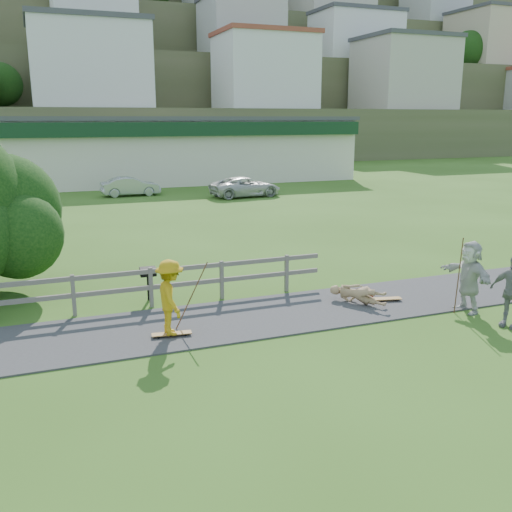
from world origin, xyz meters
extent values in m
plane|color=#345A19|center=(0.00, 0.00, 0.00)|extent=(260.00, 260.00, 0.00)
cube|color=#333335|center=(0.00, 1.50, 0.02)|extent=(34.00, 3.00, 0.04)
cube|color=#605B55|center=(-4.00, 3.30, 0.55)|extent=(0.10, 0.10, 1.10)
cube|color=#605B55|center=(-2.00, 3.30, 0.55)|extent=(0.10, 0.10, 1.10)
cube|color=#605B55|center=(0.00, 3.30, 0.55)|extent=(0.10, 0.10, 1.10)
cube|color=#605B55|center=(2.00, 3.30, 0.55)|extent=(0.10, 0.10, 1.10)
cube|color=#605B55|center=(-4.50, 3.30, 1.00)|extent=(15.00, 0.08, 0.12)
cube|color=#605B55|center=(-4.50, 3.30, 0.55)|extent=(15.00, 0.08, 0.12)
cube|color=silver|center=(4.00, 35.00, 2.40)|extent=(32.00, 10.00, 4.80)
cube|color=#13341C|center=(4.00, 29.80, 4.20)|extent=(32.00, 0.60, 1.00)
cube|color=#46464B|center=(4.00, 35.00, 4.95)|extent=(32.50, 10.50, 0.30)
cube|color=#4C5331|center=(0.00, 55.00, 3.00)|extent=(220.00, 14.00, 6.00)
cube|color=beige|center=(0.00, 55.00, 9.50)|extent=(10.00, 9.00, 7.00)
cube|color=#46464B|center=(0.00, 55.00, 13.25)|extent=(10.40, 9.40, 0.50)
cube|color=#4C5331|center=(0.00, 68.00, 6.50)|extent=(220.00, 14.00, 13.00)
cube|color=beige|center=(0.00, 68.00, 16.50)|extent=(10.00, 9.00, 7.00)
cube|color=#4C5331|center=(0.00, 81.00, 10.50)|extent=(220.00, 14.00, 21.00)
cube|color=#4C5331|center=(0.00, 94.00, 15.00)|extent=(220.00, 14.00, 30.00)
cube|color=#4C5331|center=(0.00, 108.00, 20.00)|extent=(220.00, 14.00, 40.00)
imported|color=#BD8E11|center=(-2.00, 0.91, 0.88)|extent=(0.70, 1.16, 1.77)
imported|color=tan|center=(3.32, 1.47, 0.29)|extent=(1.56, 1.19, 0.58)
imported|color=gray|center=(5.90, -1.36, 0.90)|extent=(0.84, 1.15, 1.81)
imported|color=beige|center=(5.72, -0.07, 0.96)|extent=(0.57, 1.78, 1.91)
imported|color=#A0A2A7|center=(1.10, 26.37, 0.62)|extent=(3.81, 1.41, 1.24)
imported|color=silver|center=(8.00, 23.27, 0.64)|extent=(4.78, 2.52, 1.28)
sphere|color=#AC1005|center=(3.92, 1.82, 0.13)|extent=(0.27, 0.27, 0.27)
cylinder|color=brown|center=(-1.40, 1.31, 0.92)|extent=(0.03, 0.03, 1.84)
cylinder|color=brown|center=(5.39, -0.05, 1.01)|extent=(0.03, 0.03, 2.02)
camera|label=1|loc=(-4.65, -11.45, 5.00)|focal=40.00mm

